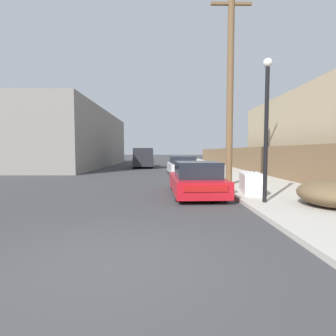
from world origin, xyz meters
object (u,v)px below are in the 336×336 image
object	(u,v)px
parked_sports_car_red	(196,180)
pickup_truck	(144,158)
car_parked_mid	(182,166)
utility_pole	(230,83)
brush_pile	(331,194)
discarded_fridge	(251,183)
street_lamp	(266,119)

from	to	relation	value
parked_sports_car_red	pickup_truck	bearing A→B (deg)	99.38
car_parked_mid	utility_pole	world-z (taller)	utility_pole
utility_pole	brush_pile	bearing A→B (deg)	-71.02
brush_pile	parked_sports_car_red	bearing A→B (deg)	142.91
pickup_truck	parked_sports_car_red	bearing A→B (deg)	98.10
discarded_fridge	street_lamp	xyz separation A→B (m)	(-0.15, -1.70, 2.11)
car_parked_mid	utility_pole	distance (m)	7.97
discarded_fridge	parked_sports_car_red	bearing A→B (deg)	-178.40
car_parked_mid	discarded_fridge	bearing A→B (deg)	-81.69
street_lamp	discarded_fridge	bearing A→B (deg)	84.89
street_lamp	brush_pile	xyz separation A→B (m)	(1.59, -0.63, -2.12)
utility_pole	street_lamp	bearing A→B (deg)	-89.10
discarded_fridge	car_parked_mid	bearing A→B (deg)	110.88
street_lamp	brush_pile	world-z (taller)	street_lamp
parked_sports_car_red	street_lamp	distance (m)	3.35
brush_pile	utility_pole	bearing A→B (deg)	108.98
parked_sports_car_red	utility_pole	size ratio (longest dim) A/B	0.46
pickup_truck	street_lamp	bearing A→B (deg)	102.37
discarded_fridge	utility_pole	distance (m)	4.87
discarded_fridge	pickup_truck	world-z (taller)	pickup_truck
parked_sports_car_red	car_parked_mid	world-z (taller)	car_parked_mid
car_parked_mid	brush_pile	xyz separation A→B (m)	(3.36, -11.44, -0.13)
pickup_truck	utility_pole	size ratio (longest dim) A/B	0.66
parked_sports_car_red	pickup_truck	distance (m)	16.58
parked_sports_car_red	utility_pole	xyz separation A→B (m)	(1.77, 2.22, 4.10)
pickup_truck	brush_pile	xyz separation A→B (m)	(6.71, -18.83, -0.48)
discarded_fridge	parked_sports_car_red	xyz separation A→B (m)	(-1.98, 0.26, 0.09)
discarded_fridge	brush_pile	size ratio (longest dim) A/B	0.85
pickup_truck	street_lamp	distance (m)	18.98
car_parked_mid	brush_pile	size ratio (longest dim) A/B	2.13
parked_sports_car_red	car_parked_mid	distance (m)	8.85
discarded_fridge	brush_pile	bearing A→B (deg)	-49.45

